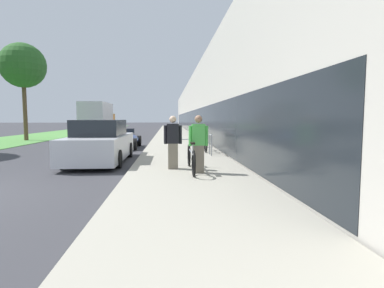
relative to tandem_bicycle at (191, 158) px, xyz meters
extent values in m
cube|color=#A39E8E|center=(-0.08, 18.54, -0.43)|extent=(3.43, 70.00, 0.12)
cube|color=#BCB7AD|center=(6.68, 26.54, 2.40)|extent=(10.00, 70.00, 5.77)
cube|color=#1E2328|center=(1.72, 26.54, 0.76)|extent=(0.10, 63.00, 2.20)
cube|color=#518E42|center=(-11.98, 22.54, -0.47)|extent=(5.64, 70.00, 0.03)
torus|color=black|center=(0.00, 0.86, -0.03)|extent=(0.06, 0.69, 0.69)
torus|color=black|center=(0.00, -0.84, -0.03)|extent=(0.06, 0.69, 0.69)
cylinder|color=#B7BCC1|center=(0.00, 0.01, 0.18)|extent=(0.04, 1.45, 0.04)
cylinder|color=#B7BCC1|center=(0.00, -0.33, 0.08)|extent=(0.04, 0.86, 0.32)
cylinder|color=#B7BCC1|center=(0.00, -0.54, 0.32)|extent=(0.03, 0.03, 0.28)
cube|color=black|center=(0.00, -0.54, 0.46)|extent=(0.11, 0.22, 0.05)
cylinder|color=#B7BCC1|center=(0.00, 0.73, 0.33)|extent=(0.03, 0.03, 0.30)
cylinder|color=silver|center=(0.00, 0.73, 0.48)|extent=(0.52, 0.03, 0.03)
cube|color=#756B5B|center=(0.18, -0.30, 0.01)|extent=(0.29, 0.21, 0.76)
cube|color=#4CB74C|center=(0.18, -0.30, 0.68)|extent=(0.35, 0.21, 0.58)
cylinder|color=#4CB74C|center=(-0.05, -0.30, 0.65)|extent=(0.09, 0.09, 0.55)
cylinder|color=#4CB74C|center=(0.40, -0.30, 0.65)|extent=(0.09, 0.09, 0.55)
sphere|color=#936B51|center=(0.18, -0.30, 1.10)|extent=(0.21, 0.21, 0.21)
cube|color=#756B5B|center=(-0.51, 0.42, 0.01)|extent=(0.29, 0.21, 0.75)
cube|color=black|center=(-0.51, 0.42, 0.67)|extent=(0.35, 0.21, 0.58)
cylinder|color=black|center=(-0.73, 0.42, 0.64)|extent=(0.09, 0.09, 0.54)
cylinder|color=black|center=(-0.29, 0.42, 0.64)|extent=(0.09, 0.09, 0.54)
sphere|color=beige|center=(-0.51, 0.42, 1.09)|extent=(0.20, 0.20, 0.20)
cylinder|color=gray|center=(1.06, 3.33, 0.04)|extent=(0.05, 0.05, 0.82)
cylinder|color=gray|center=(1.06, 3.88, 0.04)|extent=(0.05, 0.05, 0.82)
cylinder|color=gray|center=(1.06, 3.60, 0.45)|extent=(0.05, 0.55, 0.05)
torus|color=black|center=(0.99, 5.53, 0.02)|extent=(0.06, 0.77, 0.77)
torus|color=black|center=(0.99, 4.55, 0.02)|extent=(0.06, 0.77, 0.77)
cylinder|color=#7AD1C6|center=(0.99, 5.04, 0.25)|extent=(0.04, 0.83, 0.04)
cylinder|color=#7AD1C6|center=(0.99, 4.84, 0.14)|extent=(0.04, 0.51, 0.35)
cylinder|color=#7AD1C6|center=(0.99, 4.73, 0.41)|extent=(0.03, 0.03, 0.32)
cube|color=black|center=(0.99, 4.73, 0.57)|extent=(0.11, 0.22, 0.05)
cylinder|color=#7AD1C6|center=(0.99, 5.45, 0.42)|extent=(0.03, 0.03, 0.34)
cylinder|color=silver|center=(0.99, 5.45, 0.59)|extent=(0.52, 0.03, 0.03)
torus|color=black|center=(0.85, 7.91, 0.00)|extent=(0.06, 0.73, 0.73)
torus|color=black|center=(0.85, 6.95, 0.00)|extent=(0.06, 0.73, 0.73)
cylinder|color=black|center=(0.85, 7.43, 0.22)|extent=(0.04, 0.81, 0.04)
cylinder|color=black|center=(0.85, 7.24, 0.11)|extent=(0.04, 0.50, 0.33)
cylinder|color=black|center=(0.85, 7.13, 0.37)|extent=(0.03, 0.03, 0.30)
cube|color=black|center=(0.85, 7.13, 0.52)|extent=(0.11, 0.22, 0.05)
cylinder|color=black|center=(0.85, 7.83, 0.38)|extent=(0.03, 0.03, 0.32)
cylinder|color=silver|center=(0.85, 7.83, 0.54)|extent=(0.52, 0.03, 0.03)
cube|color=silver|center=(-3.11, 2.73, 0.08)|extent=(1.81, 4.70, 0.83)
cube|color=#1E2328|center=(-3.11, 2.73, 0.78)|extent=(1.55, 2.35, 0.57)
cylinder|color=black|center=(-3.95, 4.14, -0.19)|extent=(0.22, 0.60, 0.60)
cylinder|color=black|center=(-2.27, 4.14, -0.19)|extent=(0.22, 0.60, 0.60)
cylinder|color=black|center=(-3.95, 1.33, -0.19)|extent=(0.22, 0.60, 0.60)
cylinder|color=black|center=(-2.27, 1.33, -0.19)|extent=(0.22, 0.60, 0.60)
ellipsoid|color=navy|center=(-3.10, 8.01, -0.03)|extent=(1.62, 4.24, 0.65)
cube|color=#1E2328|center=(-3.10, 8.54, 0.42)|extent=(1.14, 0.04, 0.26)
cylinder|color=black|center=(-3.86, 9.24, -0.19)|extent=(0.22, 0.60, 0.60)
cylinder|color=black|center=(-2.34, 9.24, -0.19)|extent=(0.22, 0.60, 0.60)
cylinder|color=black|center=(-3.86, 6.78, -0.19)|extent=(0.22, 0.60, 0.60)
cylinder|color=black|center=(-2.34, 6.78, -0.19)|extent=(0.22, 0.60, 0.60)
cube|color=orange|center=(-7.52, 24.45, 0.68)|extent=(2.07, 1.66, 1.86)
cube|color=silver|center=(-7.52, 21.14, 1.18)|extent=(2.25, 4.97, 2.87)
cylinder|color=black|center=(-8.55, 24.02, -0.07)|extent=(0.28, 0.84, 0.84)
cylinder|color=black|center=(-6.50, 24.02, -0.07)|extent=(0.28, 0.84, 0.84)
cylinder|color=black|center=(-8.55, 20.15, -0.07)|extent=(0.28, 0.84, 0.84)
cylinder|color=black|center=(-6.50, 20.15, -0.07)|extent=(0.28, 0.84, 0.84)
cylinder|color=brown|center=(-10.87, 14.07, 1.64)|extent=(0.28, 0.28, 4.24)
sphere|color=#285B23|center=(-10.87, 14.07, 4.85)|extent=(3.13, 3.13, 3.13)
camera|label=1|loc=(-0.64, -8.36, 1.12)|focal=28.00mm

